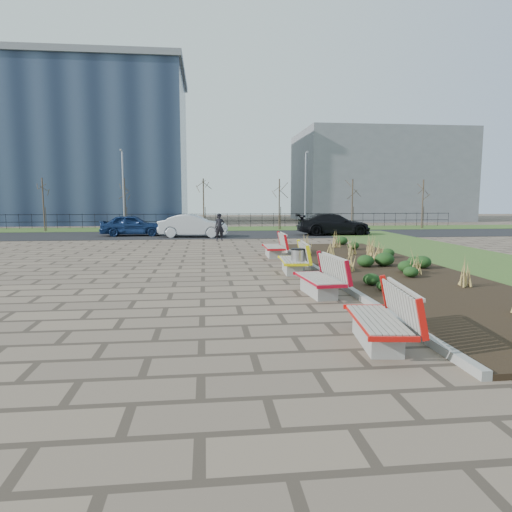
{
  "coord_description": "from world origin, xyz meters",
  "views": [
    {
      "loc": [
        0.09,
        -9.62,
        2.51
      ],
      "look_at": [
        1.5,
        3.0,
        0.9
      ],
      "focal_mm": 32.0,
      "sensor_mm": 36.0,
      "label": 1
    }
  ],
  "objects": [
    {
      "name": "ground",
      "position": [
        0.0,
        0.0,
        0.0
      ],
      "size": [
        120.0,
        120.0,
        0.0
      ],
      "primitive_type": "plane",
      "color": "brown",
      "rests_on": "ground"
    },
    {
      "name": "litter_bin",
      "position": [
        3.1,
        4.94,
        0.43
      ],
      "size": [
        0.45,
        0.45,
        0.86
      ],
      "primitive_type": "cylinder",
      "color": "#B2B2B7",
      "rests_on": "ground"
    },
    {
      "name": "grass_verge_far",
      "position": [
        0.0,
        28.0,
        0.02
      ],
      "size": [
        80.0,
        5.0,
        0.04
      ],
      "primitive_type": "cube",
      "color": "#33511E",
      "rests_on": "ground"
    },
    {
      "name": "bench_c",
      "position": [
        3.0,
        5.41,
        0.5
      ],
      "size": [
        1.03,
        2.15,
        1.0
      ],
      "primitive_type": null,
      "rotation": [
        0.0,
        0.0,
        -0.06
      ],
      "color": "yellow",
      "rests_on": "ground"
    },
    {
      "name": "tree_f",
      "position": [
        18.0,
        26.5,
        2.04
      ],
      "size": [
        1.4,
        1.4,
        4.0
      ],
      "primitive_type": null,
      "color": "#4C3D2D",
      "rests_on": "grass_verge_far"
    },
    {
      "name": "bench_b",
      "position": [
        3.0,
        1.81,
        0.5
      ],
      "size": [
        1.07,
        2.17,
        1.0
      ],
      "primitive_type": null,
      "rotation": [
        0.0,
        0.0,
        0.08
      ],
      "color": "red",
      "rests_on": "ground"
    },
    {
      "name": "road",
      "position": [
        0.0,
        22.0,
        0.01
      ],
      "size": [
        80.0,
        7.0,
        0.02
      ],
      "primitive_type": "cube",
      "color": "black",
      "rests_on": "ground"
    },
    {
      "name": "lamp_west",
      "position": [
        -6.0,
        26.0,
        3.04
      ],
      "size": [
        0.24,
        0.6,
        6.0
      ],
      "primitive_type": null,
      "color": "gray",
      "rests_on": "grass_verge_far"
    },
    {
      "name": "tree_d",
      "position": [
        6.0,
        26.5,
        2.04
      ],
      "size": [
        1.4,
        1.4,
        4.0
      ],
      "primitive_type": null,
      "color": "#4C3D2D",
      "rests_on": "grass_verge_far"
    },
    {
      "name": "building_grey",
      "position": [
        20.0,
        42.0,
        5.0
      ],
      "size": [
        18.0,
        12.0,
        10.0
      ],
      "primitive_type": "cube",
      "color": "slate",
      "rests_on": "ground"
    },
    {
      "name": "car_black",
      "position": [
        8.84,
        20.81,
        0.75
      ],
      "size": [
        5.02,
        2.04,
        1.46
      ],
      "primitive_type": "imported",
      "rotation": [
        0.0,
        0.0,
        1.57
      ],
      "color": "black",
      "rests_on": "road"
    },
    {
      "name": "bench_d",
      "position": [
        3.0,
        9.68,
        0.5
      ],
      "size": [
        0.95,
        2.12,
        1.0
      ],
      "primitive_type": null,
      "rotation": [
        0.0,
        0.0,
        -0.02
      ],
      "color": "red",
      "rests_on": "ground"
    },
    {
      "name": "planting_bed",
      "position": [
        6.25,
        5.0,
        0.05
      ],
      "size": [
        4.5,
        18.0,
        0.1
      ],
      "primitive_type": "cube",
      "color": "black",
      "rests_on": "ground"
    },
    {
      "name": "planting_curb",
      "position": [
        3.92,
        5.0,
        0.07
      ],
      "size": [
        0.16,
        18.0,
        0.15
      ],
      "primitive_type": "cube",
      "color": "gray",
      "rests_on": "ground"
    },
    {
      "name": "tree_c",
      "position": [
        0.0,
        26.5,
        2.04
      ],
      "size": [
        1.4,
        1.4,
        4.0
      ],
      "primitive_type": null,
      "color": "#4C3D2D",
      "rests_on": "grass_verge_far"
    },
    {
      "name": "bench_a",
      "position": [
        3.0,
        -2.27,
        0.5
      ],
      "size": [
        1.15,
        2.19,
        1.0
      ],
      "primitive_type": null,
      "rotation": [
        0.0,
        0.0,
        -0.12
      ],
      "color": "red",
      "rests_on": "ground"
    },
    {
      "name": "car_blue",
      "position": [
        -4.75,
        21.59,
        0.72
      ],
      "size": [
        4.2,
        1.85,
        1.4
      ],
      "primitive_type": "imported",
      "rotation": [
        0.0,
        0.0,
        1.62
      ],
      "color": "navy",
      "rests_on": "road"
    },
    {
      "name": "tree_e",
      "position": [
        12.0,
        26.5,
        2.04
      ],
      "size": [
        1.4,
        1.4,
        4.0
      ],
      "primitive_type": null,
      "color": "#4C3D2D",
      "rests_on": "grass_verge_far"
    },
    {
      "name": "railing_fence",
      "position": [
        0.0,
        29.5,
        0.64
      ],
      "size": [
        44.0,
        0.1,
        1.2
      ],
      "primitive_type": null,
      "color": "black",
      "rests_on": "grass_verge_far"
    },
    {
      "name": "tree_a",
      "position": [
        -12.0,
        26.5,
        2.04
      ],
      "size": [
        1.4,
        1.4,
        4.0
      ],
      "primitive_type": null,
      "color": "#4C3D2D",
      "rests_on": "grass_verge_far"
    },
    {
      "name": "tree_b",
      "position": [
        -6.0,
        26.5,
        2.04
      ],
      "size": [
        1.4,
        1.4,
        4.0
      ],
      "primitive_type": null,
      "color": "#4C3D2D",
      "rests_on": "grass_verge_far"
    },
    {
      "name": "lamp_east",
      "position": [
        8.0,
        26.0,
        3.04
      ],
      "size": [
        0.24,
        0.6,
        6.0
      ],
      "primitive_type": null,
      "color": "gray",
      "rests_on": "grass_verge_far"
    },
    {
      "name": "car_silver",
      "position": [
        -0.66,
        20.13,
        0.75
      ],
      "size": [
        4.55,
        2.0,
        1.45
      ],
      "primitive_type": "imported",
      "rotation": [
        0.0,
        0.0,
        1.46
      ],
      "color": "#B8BAC1",
      "rests_on": "road"
    },
    {
      "name": "pedestrian",
      "position": [
        0.95,
        17.58,
        0.81
      ],
      "size": [
        0.65,
        0.48,
        1.63
      ],
      "primitive_type": "imported",
      "rotation": [
        0.0,
        0.0,
        0.16
      ],
      "color": "black",
      "rests_on": "ground"
    }
  ]
}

